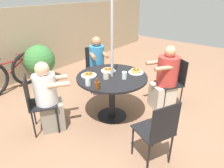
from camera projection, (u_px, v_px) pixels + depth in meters
The scene contains 20 objects.
ground_plane at pixel (112, 116), 3.51m from camera, with size 12.00×12.00×0.00m, color #8C664C.
back_fence at pixel (24, 45), 4.63m from camera, with size 10.00×0.06×1.66m, color tan.
patio_table at pixel (112, 83), 3.23m from camera, with size 1.13×1.13×0.76m.
umbrella_pole at pixel (112, 55), 3.03m from camera, with size 0.04×0.04×2.21m, color #ADADB2.
patio_chair_north at pixel (173, 80), 3.61m from camera, with size 0.55×0.55×0.91m.
diner_north at pixel (165, 81), 3.56m from camera, with size 0.61×0.57×1.16m.
patio_chair_east at pixel (96, 66), 4.29m from camera, with size 0.56×0.56×0.91m.
diner_east at pixel (97, 67), 4.13m from camera, with size 0.51×0.56×1.17m.
patio_chair_south at pixel (37, 101), 2.94m from camera, with size 0.55×0.55×0.91m.
diner_south at pixel (49, 100), 3.00m from camera, with size 0.56×0.52×1.11m.
patio_chair_west at pixel (158, 130), 2.34m from camera, with size 0.53×0.53×0.91m.
pancake_plate_a at pixel (136, 71), 3.29m from camera, with size 0.25×0.25×0.07m.
pancake_plate_b at pixel (89, 75), 3.18m from camera, with size 0.25×0.25×0.05m.
pancake_plate_c at pixel (108, 70), 3.36m from camera, with size 0.25×0.25×0.05m.
syrup_bottle at pixel (97, 85), 2.75m from camera, with size 0.10×0.07×0.15m.
coffee_cup at pixel (106, 75), 3.07m from camera, with size 0.10×0.10×0.11m.
drinking_glass_a at pixel (88, 81), 2.85m from camera, with size 0.08×0.08×0.12m, color silver.
drinking_glass_b at pixel (124, 75), 3.06m from camera, with size 0.08×0.08×0.11m, color silver.
bicycle at pixel (10, 74), 4.24m from camera, with size 1.57×0.44×0.77m.
potted_shrub at pixel (40, 61), 4.56m from camera, with size 0.69×0.69×0.89m.
Camera 1 is at (-2.28, -1.83, 2.02)m, focal length 32.00 mm.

